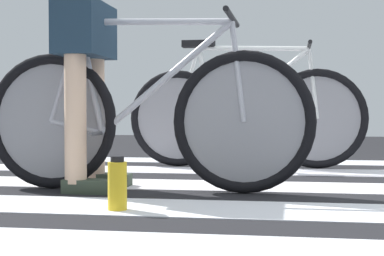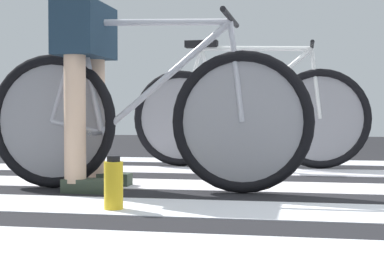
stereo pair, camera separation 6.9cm
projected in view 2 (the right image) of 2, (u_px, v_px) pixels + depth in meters
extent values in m
cube|color=black|center=(378.00, 207.00, 2.54)|extent=(18.00, 14.00, 0.02)
cube|color=silver|center=(352.00, 188.00, 3.05)|extent=(5.20, 0.44, 0.00)
cube|color=silver|center=(348.00, 173.00, 3.82)|extent=(5.20, 0.44, 0.00)
cube|color=silver|center=(341.00, 163.00, 4.57)|extent=(5.20, 0.44, 0.00)
torus|color=black|center=(52.00, 121.00, 3.08)|extent=(0.72, 0.07, 0.72)
torus|color=black|center=(242.00, 122.00, 2.88)|extent=(0.72, 0.07, 0.72)
cylinder|color=gray|center=(52.00, 121.00, 3.08)|extent=(0.61, 0.02, 0.61)
cylinder|color=gray|center=(242.00, 122.00, 2.88)|extent=(0.61, 0.02, 0.61)
cylinder|color=#B2B4C0|center=(153.00, 22.00, 2.95)|extent=(0.80, 0.05, 0.05)
cylinder|color=#B2B4C0|center=(164.00, 79.00, 2.95)|extent=(0.70, 0.05, 0.59)
cylinder|color=#B2B4C0|center=(91.00, 78.00, 3.03)|extent=(0.15, 0.04, 0.59)
cylinder|color=#B2B4C0|center=(77.00, 127.00, 3.05)|extent=(0.29, 0.03, 0.09)
cylinder|color=#B2B4C0|center=(66.00, 72.00, 3.05)|extent=(0.18, 0.03, 0.53)
cylinder|color=#B2B4C0|center=(236.00, 72.00, 2.88)|extent=(0.09, 0.03, 0.50)
cube|color=black|center=(80.00, 17.00, 3.03)|extent=(0.24, 0.10, 0.05)
cylinder|color=black|center=(230.00, 18.00, 2.87)|extent=(0.04, 0.52, 0.03)
cylinder|color=#4C4C51|center=(102.00, 133.00, 3.02)|extent=(0.03, 0.34, 0.02)
cylinder|color=beige|center=(95.00, 97.00, 3.17)|extent=(0.11, 0.11, 0.88)
cylinder|color=beige|center=(75.00, 95.00, 2.90)|extent=(0.11, 0.11, 0.88)
cube|color=#1D3244|center=(85.00, 31.00, 3.03)|extent=(0.23, 0.42, 0.28)
cube|color=#323E30|center=(107.00, 179.00, 3.17)|extent=(0.26, 0.11, 0.07)
cube|color=#323E30|center=(88.00, 186.00, 2.90)|extent=(0.26, 0.11, 0.07)
torus|color=black|center=(180.00, 118.00, 4.30)|extent=(0.72, 0.07, 0.72)
torus|color=black|center=(320.00, 119.00, 4.11)|extent=(0.72, 0.07, 0.72)
cylinder|color=gray|center=(180.00, 118.00, 4.30)|extent=(0.61, 0.02, 0.61)
cylinder|color=gray|center=(320.00, 119.00, 4.11)|extent=(0.61, 0.02, 0.61)
cylinder|color=white|center=(256.00, 48.00, 4.18)|extent=(0.80, 0.05, 0.05)
cylinder|color=white|center=(264.00, 88.00, 4.18)|extent=(0.70, 0.05, 0.59)
cylinder|color=white|center=(209.00, 87.00, 4.25)|extent=(0.15, 0.04, 0.59)
cylinder|color=white|center=(199.00, 122.00, 4.27)|extent=(0.29, 0.03, 0.09)
cylinder|color=white|center=(191.00, 83.00, 4.28)|extent=(0.18, 0.03, 0.53)
cylinder|color=white|center=(316.00, 84.00, 4.10)|extent=(0.09, 0.03, 0.50)
cube|color=black|center=(201.00, 44.00, 4.25)|extent=(0.24, 0.09, 0.05)
cylinder|color=black|center=(312.00, 46.00, 4.10)|extent=(0.04, 0.52, 0.03)
cylinder|color=#4C4C51|center=(217.00, 127.00, 4.25)|extent=(0.03, 0.34, 0.02)
cylinder|color=yellow|center=(114.00, 186.00, 2.39)|extent=(0.08, 0.08, 0.20)
cylinder|color=black|center=(113.00, 159.00, 2.39)|extent=(0.06, 0.06, 0.02)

